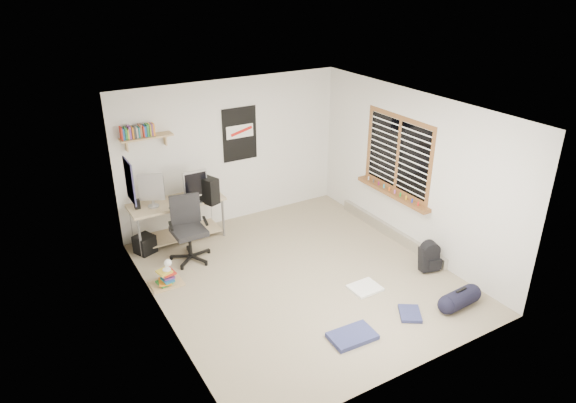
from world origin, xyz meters
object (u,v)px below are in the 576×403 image
desk (177,219)px  office_chair (189,231)px  backpack (429,259)px  book_stack (166,275)px  duffel_bag (460,298)px

desk → office_chair: office_chair is taller
backpack → book_stack: bearing=170.1°
duffel_bag → book_stack: duffel_bag is taller
desk → backpack: desk is taller
desk → book_stack: (-0.61, -1.19, -0.21)m
office_chair → backpack: bearing=-24.8°
office_chair → duffel_bag: office_chair is taller
desk → office_chair: bearing=-83.8°
backpack → office_chair: bearing=159.5°
backpack → book_stack: (-3.48, 1.62, -0.05)m
backpack → duffel_bag: (-0.29, -0.88, -0.06)m
desk → book_stack: 1.35m
desk → backpack: (2.87, -2.81, -0.16)m
book_stack → duffel_bag: bearing=-38.1°
duffel_bag → book_stack: (-3.19, 2.50, 0.01)m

